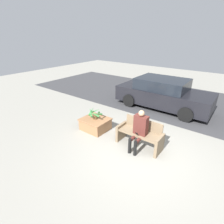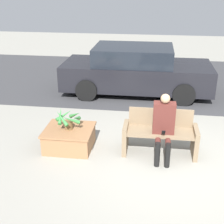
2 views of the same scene
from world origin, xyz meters
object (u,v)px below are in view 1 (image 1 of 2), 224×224
person_seated (139,129)px  planter_box (95,124)px  bench (140,134)px  parked_car (163,94)px  potted_plant (95,114)px

person_seated → planter_box: person_seated is taller
bench → parked_car: size_ratio=0.33×
potted_plant → parked_car: (1.14, 3.68, 0.05)m
person_seated → bench: bearing=106.2°
potted_plant → parked_car: size_ratio=0.13×
bench → person_seated: bearing=-73.8°
potted_plant → parked_car: parked_car is taller
bench → potted_plant: size_ratio=2.61×
bench → planter_box: bench is taller
planter_box → person_seated: bearing=-2.6°
bench → parked_car: 3.67m
person_seated → planter_box: bearing=177.4°
bench → potted_plant: bearing=-177.1°
planter_box → parked_car: bearing=72.8°
person_seated → planter_box: (-1.93, 0.09, -0.48)m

